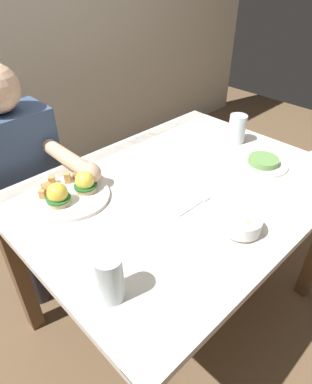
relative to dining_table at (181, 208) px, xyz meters
name	(u,v)px	position (x,y,z in m)	size (l,w,h in m)	color
ground_plane	(175,306)	(0.00, 0.00, -0.63)	(6.00, 6.00, 0.00)	brown
dining_table	(181,208)	(0.00, 0.00, 0.00)	(1.20, 0.90, 0.74)	silver
eggs_benedict_plate	(71,192)	(-0.34, 0.22, 0.13)	(0.27, 0.27, 0.09)	white
fruit_bowl	(242,224)	(-0.05, -0.30, 0.14)	(0.12, 0.12, 0.06)	white
fork	(196,204)	(-0.05, -0.11, 0.11)	(0.16, 0.02, 0.00)	silver
water_glass_near	(237,130)	(0.45, 0.07, 0.16)	(0.08, 0.08, 0.13)	silver
water_glass_far	(110,281)	(-0.50, -0.21, 0.16)	(0.07, 0.07, 0.14)	silver
side_plate	(263,163)	(0.35, -0.13, 0.12)	(0.20, 0.20, 0.04)	white
diner_person	(23,180)	(-0.36, 0.60, 0.02)	(0.34, 0.54, 1.14)	#33333D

